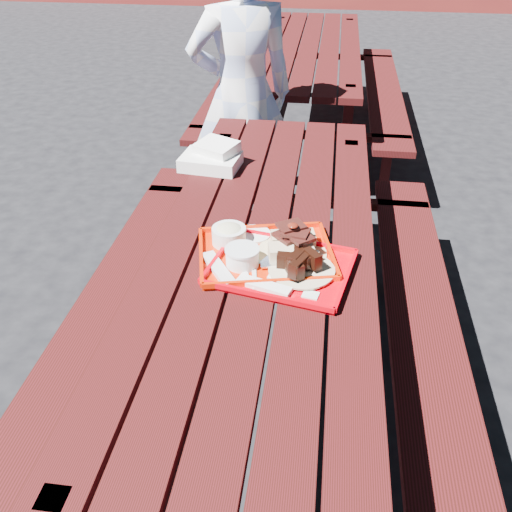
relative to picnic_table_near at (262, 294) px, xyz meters
name	(u,v)px	position (x,y,z in m)	size (l,w,h in m)	color
ground	(261,404)	(0.00, 0.00, -0.56)	(60.00, 60.00, 0.00)	black
picnic_table_near	(262,294)	(0.00, 0.00, 0.00)	(1.41, 2.40, 0.75)	#380A0E
picnic_table_far	(308,71)	(0.00, 2.80, 0.00)	(1.41, 2.40, 0.75)	#380A0E
near_tray	(265,246)	(0.01, -0.03, 0.22)	(0.49, 0.42, 0.13)	red
far_tray	(278,266)	(0.07, -0.13, 0.21)	(0.48, 0.41, 0.07)	#CE000C
white_cloth	(212,158)	(-0.29, 0.61, 0.23)	(0.26, 0.23, 0.10)	white
person	(242,96)	(-0.29, 1.43, 0.23)	(0.58, 0.38, 1.59)	#B7CCFE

